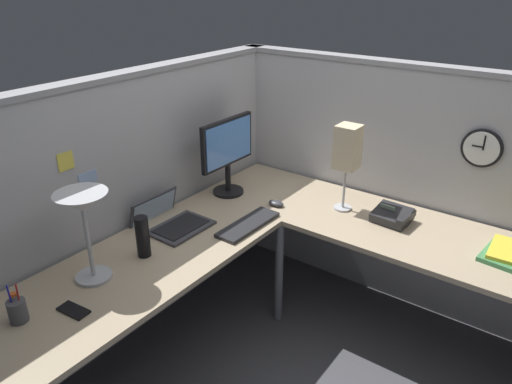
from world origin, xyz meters
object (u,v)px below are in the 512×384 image
Objects in this scene: laptop at (169,220)px; wall_clock at (482,148)px; computer_mouse at (276,203)px; thermos_flask at (143,237)px; monitor at (228,151)px; book_stack at (508,253)px; pen_cup at (17,310)px; cell_phone at (73,310)px; keyboard at (248,225)px; office_phone at (393,216)px; desk_lamp_paper at (347,150)px; desk_lamp_dome at (83,210)px.

wall_clock reaches higher than laptop.
thermos_flask is at bearing 165.44° from computer_mouse.
book_stack is at bearing -81.97° from monitor.
wall_clock is at bearing -41.40° from thermos_flask.
monitor reaches higher than thermos_flask.
wall_clock reaches higher than pen_cup.
keyboard is at bearing -14.00° from cell_phone.
cell_phone is at bearing 172.93° from keyboard.
book_stack is (1.74, -1.55, -0.03)m from pen_cup.
thermos_flask is at bearing -3.17° from pen_cup.
office_phone is at bearing 131.80° from wall_clock.
desk_lamp_paper is (-0.00, 0.93, 0.36)m from book_stack.
thermos_flask is at bearing 157.54° from keyboard.
computer_mouse is (0.56, -0.37, -0.01)m from laptop.
monitor reaches higher than computer_mouse.
wall_clock is at bearing -68.03° from monitor.
computer_mouse is at bearing -11.34° from cell_phone.
office_phone is at bearing -49.22° from keyboard.
cell_phone is at bearing 174.38° from computer_mouse.
pen_cup is 0.83× the size of office_phone.
keyboard is 1.95× the size of wall_clock.
computer_mouse is at bearing 120.40° from desk_lamp_paper.
cell_phone is 0.48× the size of book_stack.
laptop is 0.69m from desk_lamp_dome.
thermos_flask is (0.49, 0.09, 0.10)m from cell_phone.
desk_lamp_paper is at bearing -59.60° from computer_mouse.
wall_clock is at bearing -62.43° from computer_mouse.
pen_cup is 0.34× the size of desk_lamp_paper.
laptop reaches higher than cell_phone.
computer_mouse is 1.55m from pen_cup.
keyboard is 1.95× the size of thermos_flask.
computer_mouse is 1.21m from wall_clock.
computer_mouse is at bearing 99.14° from book_stack.
desk_lamp_dome is (-1.13, -0.09, 0.07)m from monitor.
keyboard is at bearing -127.41° from monitor.
cell_phone is 0.65× the size of thermos_flask.
office_phone is 0.99× the size of wall_clock.
wall_clock is (0.32, 0.28, 0.42)m from book_stack.
book_stack is 0.57× the size of desk_lamp_paper.
desk_lamp_dome is 0.44m from cell_phone.
monitor is 1.30× the size of laptop.
laptop is 0.35m from thermos_flask.
cell_phone is 2.25m from wall_clock.
laptop is 0.72× the size of desk_lamp_paper.
laptop is 1.30m from office_phone.
thermos_flask is (-0.56, 0.25, 0.10)m from keyboard.
wall_clock is at bearing -48.44° from keyboard.
desk_lamp_dome is at bearing 142.70° from wall_clock.
laptop is 0.97m from pen_cup.
computer_mouse is 0.20× the size of desk_lamp_paper.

